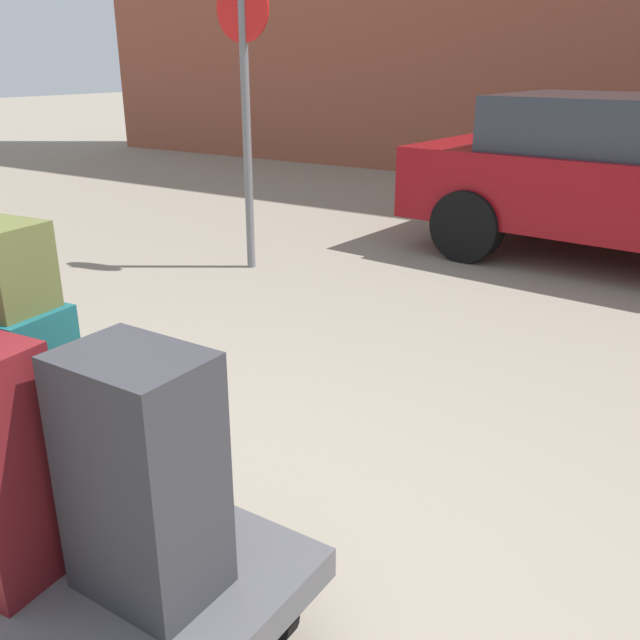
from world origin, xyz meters
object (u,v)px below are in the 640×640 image
(luggage_cart, at_px, (102,569))
(suitcase_teal_stacked_top, at_px, (16,412))
(no_parking_sign, at_px, (245,94))
(suitcase_charcoal_front_right, at_px, (142,476))

(luggage_cart, bearing_deg, suitcase_teal_stacked_top, 175.79)
(no_parking_sign, bearing_deg, luggage_cart, -57.64)
(luggage_cart, relative_size, suitcase_teal_stacked_top, 1.71)
(suitcase_teal_stacked_top, relative_size, no_parking_sign, 0.30)
(suitcase_teal_stacked_top, xyz_separation_m, suitcase_charcoal_front_right, (0.60, -0.04, 0.00))
(luggage_cart, relative_size, no_parking_sign, 0.51)
(no_parking_sign, bearing_deg, suitcase_teal_stacked_top, -61.83)
(luggage_cart, bearing_deg, suitcase_charcoal_front_right, -3.08)
(suitcase_charcoal_front_right, height_order, no_parking_sign, no_parking_sign)
(suitcase_teal_stacked_top, height_order, suitcase_charcoal_front_right, suitcase_charcoal_front_right)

